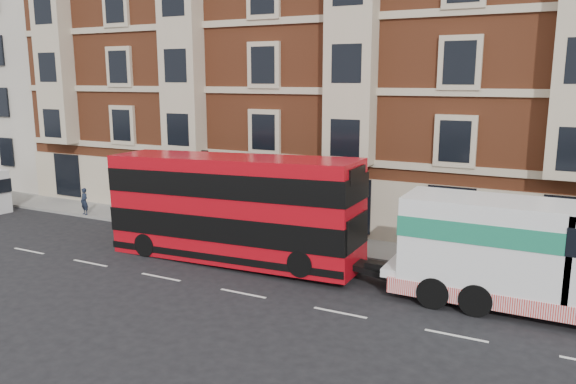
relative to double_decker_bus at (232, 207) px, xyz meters
The scene contains 8 objects.
ground 4.72m from the double_decker_bus, 51.80° to the right, with size 120.00×120.00×0.00m, color black.
sidewalk 5.58m from the double_decker_bus, 60.54° to the left, with size 90.00×3.00×0.15m, color slate.
victorian_terrace 14.37m from the double_decker_bus, 75.97° to the left, with size 45.00×12.00×20.40m.
cream_block 30.17m from the double_decker_bus, 158.46° to the left, with size 16.00×10.00×16.80m.
lamp_post_west 4.68m from the double_decker_bus, 139.05° to the left, with size 0.35×0.15×4.35m.
double_decker_bus is the anchor object (origin of this frame).
tow_truck 12.07m from the double_decker_bus, ahead, with size 9.44×2.79×3.93m.
pedestrian 12.75m from the double_decker_bus, 166.21° to the left, with size 0.58×0.38×1.60m, color #182030.
Camera 1 is at (10.75, -17.37, 8.11)m, focal length 35.00 mm.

